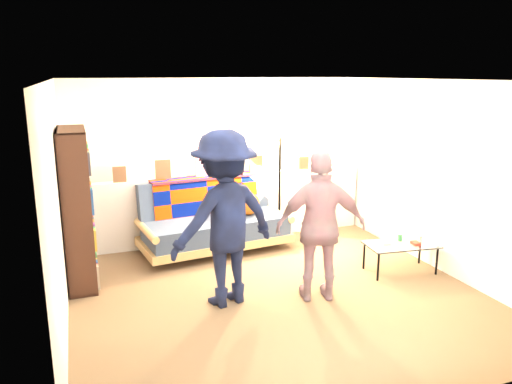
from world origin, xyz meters
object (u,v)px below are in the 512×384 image
at_px(floor_lamp, 279,165).
at_px(bookshelf, 77,213).
at_px(futon_sofa, 214,221).
at_px(coffee_table, 401,246).
at_px(person_right, 321,227).
at_px(person_left, 224,219).

bearing_deg(floor_lamp, bookshelf, -167.17).
bearing_deg(floor_lamp, futon_sofa, -177.43).
bearing_deg(coffee_table, bookshelf, 164.82).
distance_m(futon_sofa, coffee_table, 2.58).
relative_size(bookshelf, person_right, 1.11).
relative_size(futon_sofa, person_left, 1.14).
xyz_separation_m(bookshelf, person_left, (1.48, -1.09, 0.08)).
bearing_deg(coffee_table, person_right, -165.72).
bearing_deg(person_right, futon_sofa, -55.56).
bearing_deg(person_left, floor_lamp, -143.40).
bearing_deg(futon_sofa, bookshelf, -161.82).
height_order(bookshelf, person_left, person_left).
distance_m(futon_sofa, bookshelf, 1.97).
xyz_separation_m(futon_sofa, bookshelf, (-1.82, -0.60, 0.45)).
xyz_separation_m(bookshelf, person_right, (2.49, -1.37, -0.03)).
distance_m(futon_sofa, person_left, 1.80).
bearing_deg(person_right, coffee_table, -149.96).
distance_m(coffee_table, floor_lamp, 2.11).
relative_size(futon_sofa, floor_lamp, 1.34).
distance_m(futon_sofa, floor_lamp, 1.25).
relative_size(futon_sofa, person_right, 1.30).
xyz_separation_m(coffee_table, person_left, (-2.34, -0.05, 0.60)).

